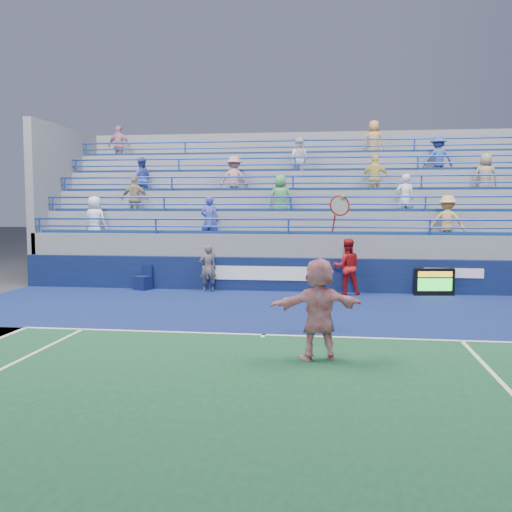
# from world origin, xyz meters

# --- Properties ---
(ground) EXTENTS (120.00, 120.00, 0.00)m
(ground) POSITION_xyz_m (0.00, 0.00, 0.00)
(ground) COLOR #333538
(sponsor_wall) EXTENTS (18.00, 0.32, 1.10)m
(sponsor_wall) POSITION_xyz_m (0.00, 6.50, 0.55)
(sponsor_wall) COLOR #0B173C
(sponsor_wall) RESTS_ON ground
(bleacher_stand) EXTENTS (18.00, 5.60, 6.13)m
(bleacher_stand) POSITION_xyz_m (-0.00, 10.27, 1.55)
(bleacher_stand) COLOR slate
(bleacher_stand) RESTS_ON ground
(serve_speed_board) EXTENTS (1.25, 0.30, 0.86)m
(serve_speed_board) POSITION_xyz_m (4.58, 6.12, 0.43)
(serve_speed_board) COLOR black
(serve_speed_board) RESTS_ON ground
(judge_chair) EXTENTS (0.60, 0.61, 0.83)m
(judge_chair) POSITION_xyz_m (-4.79, 6.13, 0.27)
(judge_chair) COLOR #0D1641
(judge_chair) RESTS_ON ground
(tennis_player) EXTENTS (1.81, 1.04, 2.98)m
(tennis_player) POSITION_xyz_m (1.22, -1.76, 0.93)
(tennis_player) COLOR white
(tennis_player) RESTS_ON ground
(line_judge) EXTENTS (0.66, 0.56, 1.53)m
(line_judge) POSITION_xyz_m (-2.56, 6.04, 0.77)
(line_judge) COLOR #16173D
(line_judge) RESTS_ON ground
(ball_girl) EXTENTS (0.94, 0.78, 1.77)m
(ball_girl) POSITION_xyz_m (1.90, 5.99, 0.88)
(ball_girl) COLOR #A81316
(ball_girl) RESTS_ON ground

